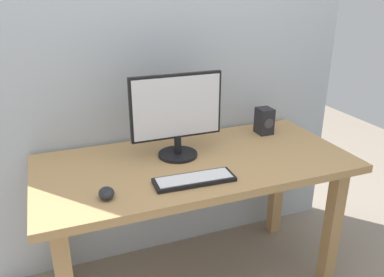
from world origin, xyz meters
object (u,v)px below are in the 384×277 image
Objects in this scene: keyboard_primary at (194,180)px; monitor at (177,114)px; mouse at (106,193)px; speaker_right at (264,121)px; desk at (196,179)px.

monitor is at bearing 85.26° from keyboard_primary.
mouse reaches higher than keyboard_primary.
monitor is 0.37m from keyboard_primary.
mouse is (-0.41, -0.30, -0.21)m from monitor.
monitor is 0.61m from speaker_right.
monitor reaches higher than desk.
speaker_right is (0.52, 0.21, 0.18)m from desk.
monitor is 1.27× the size of keyboard_primary.
speaker_right is at bearing 11.36° from monitor.
speaker_right is (0.58, 0.12, -0.15)m from monitor.
desk is at bearing -53.85° from monitor.
keyboard_primary is 0.74m from speaker_right.
keyboard_primary is at bearing 4.03° from mouse.
mouse is at bearing -156.62° from desk.
desk is 3.35× the size of monitor.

